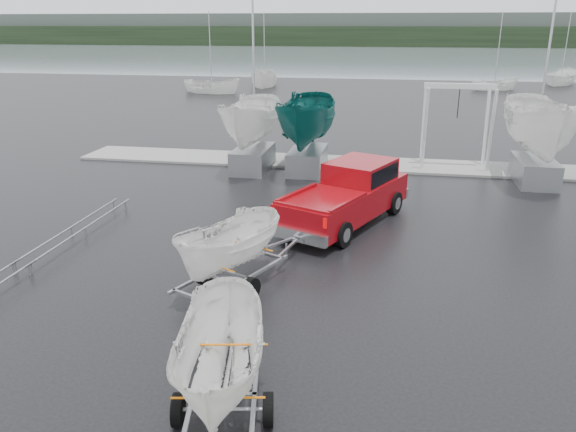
{
  "coord_description": "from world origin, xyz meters",
  "views": [
    {
      "loc": [
        1.1,
        -14.95,
        6.78
      ],
      "look_at": [
        -1.88,
        1.02,
        1.2
      ],
      "focal_mm": 35.0,
      "sensor_mm": 36.0,
      "label": 1
    }
  ],
  "objects_px": {
    "pickup_truck": "(350,192)",
    "boat_hoist": "(457,114)",
    "trailer_hitched": "(229,205)",
    "trailer_parked": "(219,294)"
  },
  "relations": [
    {
      "from": "trailer_parked",
      "to": "boat_hoist",
      "type": "relative_size",
      "value": 1.11
    },
    {
      "from": "pickup_truck",
      "to": "boat_hoist",
      "type": "height_order",
      "value": "boat_hoist"
    },
    {
      "from": "boat_hoist",
      "to": "trailer_hitched",
      "type": "bearing_deg",
      "value": -115.43
    },
    {
      "from": "pickup_truck",
      "to": "boat_hoist",
      "type": "distance_m",
      "value": 9.84
    },
    {
      "from": "trailer_parked",
      "to": "boat_hoist",
      "type": "xyz_separation_m",
      "value": [
        5.72,
        19.81,
        0.18
      ]
    },
    {
      "from": "trailer_hitched",
      "to": "trailer_parked",
      "type": "distance_m",
      "value": 5.21
    },
    {
      "from": "pickup_truck",
      "to": "trailer_parked",
      "type": "bearing_deg",
      "value": -73.43
    },
    {
      "from": "pickup_truck",
      "to": "trailer_parked",
      "type": "distance_m",
      "value": 11.32
    },
    {
      "from": "pickup_truck",
      "to": "trailer_hitched",
      "type": "height_order",
      "value": "trailer_hitched"
    },
    {
      "from": "trailer_hitched",
      "to": "trailer_parked",
      "type": "height_order",
      "value": "trailer_parked"
    }
  ]
}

